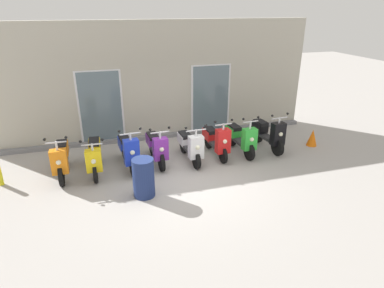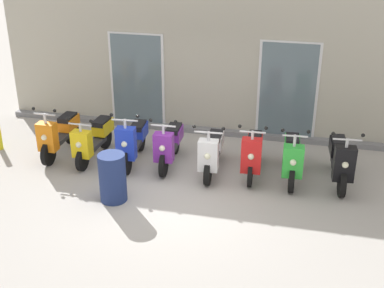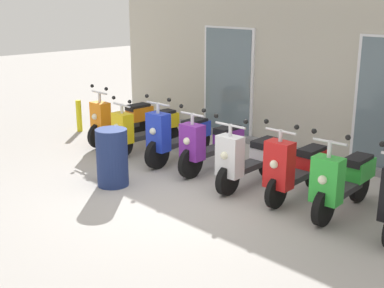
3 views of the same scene
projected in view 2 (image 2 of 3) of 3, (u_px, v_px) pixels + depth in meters
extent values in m
plane|color=#A8A39E|center=(177.00, 192.00, 9.67)|extent=(40.00, 40.00, 0.00)
cube|color=#B2AD9E|center=(212.00, 55.00, 11.72)|extent=(10.19, 0.30, 3.68)
cube|color=slate|center=(209.00, 131.00, 12.24)|extent=(10.19, 0.20, 0.12)
cube|color=silver|center=(137.00, 81.00, 12.24)|extent=(1.35, 0.04, 2.30)
cube|color=slate|center=(137.00, 81.00, 12.22)|extent=(1.23, 0.02, 2.22)
cube|color=silver|center=(287.00, 92.00, 11.47)|extent=(1.35, 0.04, 2.30)
cube|color=slate|center=(287.00, 92.00, 11.46)|extent=(1.23, 0.02, 2.22)
cylinder|color=black|center=(48.00, 153.00, 10.63)|extent=(0.10, 0.52, 0.52)
cylinder|color=black|center=(72.00, 133.00, 11.61)|extent=(0.10, 0.52, 0.52)
cube|color=#2D2D30|center=(60.00, 139.00, 11.08)|extent=(0.26, 0.69, 0.09)
cube|color=orange|center=(47.00, 137.00, 10.52)|extent=(0.38, 0.24, 0.60)
sphere|color=#F2EFCC|center=(44.00, 137.00, 10.38)|extent=(0.12, 0.12, 0.12)
cube|color=orange|center=(69.00, 123.00, 11.40)|extent=(0.30, 0.52, 0.28)
cube|color=black|center=(67.00, 117.00, 11.31)|extent=(0.26, 0.48, 0.11)
cylinder|color=silver|center=(45.00, 119.00, 10.35)|extent=(0.06, 0.06, 0.23)
cylinder|color=silver|center=(44.00, 114.00, 10.31)|extent=(0.47, 0.04, 0.04)
sphere|color=black|center=(55.00, 111.00, 10.22)|extent=(0.07, 0.07, 0.07)
sphere|color=black|center=(33.00, 109.00, 10.32)|extent=(0.07, 0.07, 0.07)
cylinder|color=black|center=(82.00, 160.00, 10.41)|extent=(0.11, 0.47, 0.47)
cylinder|color=black|center=(106.00, 138.00, 11.41)|extent=(0.11, 0.47, 0.47)
cube|color=#2D2D30|center=(94.00, 144.00, 10.87)|extent=(0.29, 0.71, 0.09)
cube|color=yellow|center=(82.00, 144.00, 10.31)|extent=(0.39, 0.25, 0.55)
sphere|color=#F2EFCC|center=(79.00, 145.00, 10.18)|extent=(0.12, 0.12, 0.12)
cube|color=yellow|center=(103.00, 127.00, 11.19)|extent=(0.32, 0.53, 0.28)
cube|color=black|center=(102.00, 121.00, 11.10)|extent=(0.28, 0.49, 0.11)
cylinder|color=silver|center=(80.00, 128.00, 10.17)|extent=(0.06, 0.06, 0.19)
cylinder|color=silver|center=(80.00, 125.00, 10.13)|extent=(0.50, 0.06, 0.04)
sphere|color=black|center=(91.00, 121.00, 10.03)|extent=(0.07, 0.07, 0.07)
sphere|color=black|center=(68.00, 119.00, 10.16)|extent=(0.07, 0.07, 0.07)
cylinder|color=black|center=(127.00, 162.00, 10.27)|extent=(0.15, 0.53, 0.52)
cylinder|color=black|center=(140.00, 139.00, 11.30)|extent=(0.15, 0.53, 0.52)
cube|color=#2D2D30|center=(134.00, 146.00, 10.74)|extent=(0.32, 0.73, 0.09)
cube|color=#1E38C6|center=(126.00, 143.00, 10.14)|extent=(0.40, 0.27, 0.66)
sphere|color=#F2EFCC|center=(124.00, 144.00, 10.01)|extent=(0.12, 0.12, 0.12)
cube|color=#1E38C6|center=(139.00, 131.00, 11.11)|extent=(0.34, 0.54, 0.28)
cube|color=black|center=(138.00, 126.00, 11.01)|extent=(0.30, 0.50, 0.11)
cylinder|color=silver|center=(125.00, 124.00, 9.97)|extent=(0.06, 0.06, 0.21)
cylinder|color=silver|center=(125.00, 120.00, 9.93)|extent=(0.52, 0.08, 0.04)
sphere|color=black|center=(138.00, 116.00, 9.86)|extent=(0.07, 0.07, 0.07)
sphere|color=black|center=(111.00, 115.00, 9.93)|extent=(0.07, 0.07, 0.07)
cylinder|color=black|center=(164.00, 164.00, 10.17)|extent=(0.11, 0.52, 0.52)
cylinder|color=black|center=(175.00, 142.00, 11.14)|extent=(0.11, 0.52, 0.52)
cube|color=#2D2D30|center=(170.00, 148.00, 10.61)|extent=(0.29, 0.68, 0.09)
cube|color=purple|center=(164.00, 147.00, 10.06)|extent=(0.39, 0.26, 0.58)
sphere|color=#F2EFCC|center=(162.00, 148.00, 9.93)|extent=(0.12, 0.12, 0.12)
cube|color=purple|center=(174.00, 134.00, 10.95)|extent=(0.32, 0.53, 0.28)
cube|color=black|center=(174.00, 129.00, 10.86)|extent=(0.28, 0.49, 0.11)
cylinder|color=silver|center=(163.00, 130.00, 9.90)|extent=(0.06, 0.06, 0.21)
cylinder|color=silver|center=(163.00, 126.00, 9.87)|extent=(0.49, 0.06, 0.04)
sphere|color=black|center=(176.00, 122.00, 9.79)|extent=(0.07, 0.07, 0.07)
sphere|color=black|center=(151.00, 120.00, 9.87)|extent=(0.07, 0.07, 0.07)
cylinder|color=black|center=(208.00, 173.00, 9.87)|extent=(0.13, 0.47, 0.47)
cylinder|color=black|center=(216.00, 150.00, 10.86)|extent=(0.13, 0.47, 0.47)
cube|color=#2D2D30|center=(212.00, 157.00, 10.32)|extent=(0.30, 0.70, 0.09)
cube|color=white|center=(208.00, 155.00, 9.75)|extent=(0.39, 0.26, 0.62)
sphere|color=#F2EFCC|center=(207.00, 156.00, 9.62)|extent=(0.12, 0.12, 0.12)
cube|color=white|center=(215.00, 141.00, 10.67)|extent=(0.33, 0.53, 0.28)
cube|color=black|center=(215.00, 136.00, 10.57)|extent=(0.28, 0.49, 0.11)
cylinder|color=silver|center=(209.00, 136.00, 9.59)|extent=(0.06, 0.06, 0.20)
cylinder|color=silver|center=(209.00, 132.00, 9.56)|extent=(0.55, 0.06, 0.04)
sphere|color=black|center=(223.00, 129.00, 9.47)|extent=(0.07, 0.07, 0.07)
sphere|color=black|center=(194.00, 127.00, 9.56)|extent=(0.07, 0.07, 0.07)
cylinder|color=black|center=(250.00, 175.00, 9.80)|extent=(0.11, 0.47, 0.47)
cylinder|color=black|center=(254.00, 151.00, 10.77)|extent=(0.11, 0.47, 0.47)
cube|color=#2D2D30|center=(253.00, 158.00, 10.25)|extent=(0.29, 0.68, 0.09)
cube|color=red|center=(251.00, 156.00, 9.68)|extent=(0.39, 0.26, 0.67)
sphere|color=#F2EFCC|center=(251.00, 157.00, 9.54)|extent=(0.12, 0.12, 0.12)
cube|color=red|center=(255.00, 142.00, 10.58)|extent=(0.33, 0.53, 0.28)
cube|color=black|center=(255.00, 137.00, 10.48)|extent=(0.28, 0.49, 0.11)
cylinder|color=silver|center=(252.00, 136.00, 9.51)|extent=(0.06, 0.06, 0.19)
cylinder|color=silver|center=(253.00, 132.00, 9.48)|extent=(0.49, 0.06, 0.04)
sphere|color=black|center=(266.00, 128.00, 9.39)|extent=(0.07, 0.07, 0.07)
sphere|color=black|center=(240.00, 126.00, 9.48)|extent=(0.07, 0.07, 0.07)
cylinder|color=black|center=(291.00, 180.00, 9.60)|extent=(0.13, 0.50, 0.50)
cylinder|color=black|center=(291.00, 155.00, 10.60)|extent=(0.13, 0.50, 0.50)
cube|color=#2D2D30|center=(291.00, 162.00, 10.06)|extent=(0.31, 0.70, 0.09)
cube|color=green|center=(293.00, 161.00, 9.49)|extent=(0.40, 0.27, 0.61)
sphere|color=#F2EFCC|center=(293.00, 162.00, 9.36)|extent=(0.12, 0.12, 0.12)
cube|color=green|center=(292.00, 145.00, 10.39)|extent=(0.34, 0.54, 0.28)
cube|color=black|center=(293.00, 139.00, 10.30)|extent=(0.29, 0.50, 0.11)
cylinder|color=silver|center=(295.00, 141.00, 9.32)|extent=(0.06, 0.06, 0.24)
cylinder|color=silver|center=(295.00, 136.00, 9.28)|extent=(0.46, 0.07, 0.04)
sphere|color=black|center=(309.00, 132.00, 9.20)|extent=(0.07, 0.07, 0.07)
sphere|color=black|center=(283.00, 130.00, 9.27)|extent=(0.07, 0.07, 0.07)
cylinder|color=black|center=(342.00, 184.00, 9.45)|extent=(0.15, 0.52, 0.52)
cylinder|color=black|center=(336.00, 158.00, 10.43)|extent=(0.15, 0.52, 0.52)
cube|color=#2D2D30|center=(339.00, 166.00, 9.90)|extent=(0.32, 0.69, 0.09)
cube|color=black|center=(344.00, 164.00, 9.32)|extent=(0.40, 0.27, 0.66)
sphere|color=#F2EFCC|center=(345.00, 165.00, 9.19)|extent=(0.12, 0.12, 0.12)
cube|color=black|center=(338.00, 147.00, 10.21)|extent=(0.35, 0.55, 0.28)
cube|color=black|center=(339.00, 141.00, 10.12)|extent=(0.30, 0.50, 0.11)
cylinder|color=silver|center=(347.00, 143.00, 9.16)|extent=(0.06, 0.06, 0.19)
cylinder|color=silver|center=(347.00, 140.00, 9.13)|extent=(0.51, 0.08, 0.04)
sphere|color=black|center=(363.00, 135.00, 9.05)|extent=(0.07, 0.07, 0.07)
sphere|color=black|center=(333.00, 134.00, 9.12)|extent=(0.07, 0.07, 0.07)
cylinder|color=navy|center=(113.00, 178.00, 9.24)|extent=(0.49, 0.49, 0.92)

